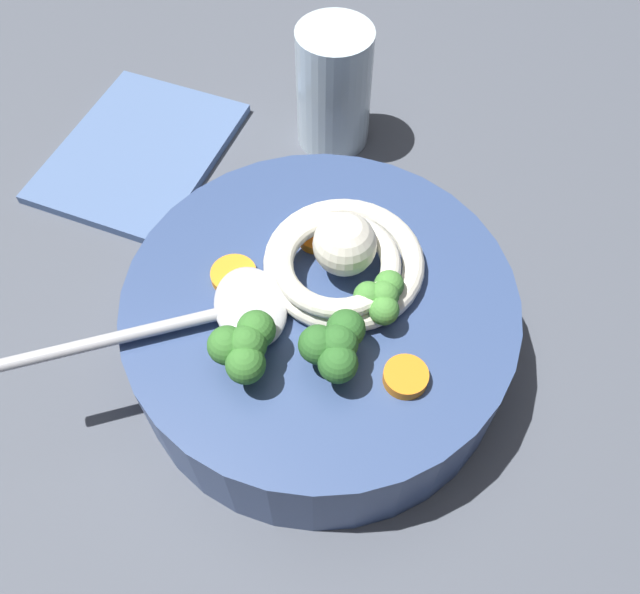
# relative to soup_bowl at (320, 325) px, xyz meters

# --- Properties ---
(table_slab) EXTENTS (1.18, 1.18, 0.04)m
(table_slab) POSITION_rel_soup_bowl_xyz_m (-0.01, -0.01, -0.06)
(table_slab) COLOR #474C56
(table_slab) RESTS_ON ground
(soup_bowl) EXTENTS (0.25, 0.25, 0.07)m
(soup_bowl) POSITION_rel_soup_bowl_xyz_m (0.00, 0.00, 0.00)
(soup_bowl) COLOR #334775
(soup_bowl) RESTS_ON table_slab
(noodle_pile) EXTENTS (0.11, 0.11, 0.05)m
(noodle_pile) POSITION_rel_soup_bowl_xyz_m (-0.02, 0.01, 0.05)
(noodle_pile) COLOR silver
(noodle_pile) RESTS_ON soup_bowl
(soup_spoon) EXTENTS (0.08, 0.17, 0.02)m
(soup_spoon) POSITION_rel_soup_bowl_xyz_m (0.02, -0.06, 0.04)
(soup_spoon) COLOR #B7B7BC
(soup_spoon) RESTS_ON soup_bowl
(broccoli_floret_right) EXTENTS (0.04, 0.04, 0.04)m
(broccoli_floret_right) POSITION_rel_soup_bowl_xyz_m (0.05, 0.01, 0.06)
(broccoli_floret_right) COLOR #7A9E60
(broccoli_floret_right) RESTS_ON soup_bowl
(broccoli_floret_beside_chili) EXTENTS (0.04, 0.03, 0.03)m
(broccoli_floret_beside_chili) POSITION_rel_soup_bowl_xyz_m (0.01, 0.04, 0.05)
(broccoli_floret_beside_chili) COLOR #7A9E60
(broccoli_floret_beside_chili) RESTS_ON soup_bowl
(broccoli_floret_rear) EXTENTS (0.04, 0.04, 0.04)m
(broccoli_floret_rear) POSITION_rel_soup_bowl_xyz_m (0.05, -0.04, 0.06)
(broccoli_floret_rear) COLOR #7A9E60
(broccoli_floret_rear) RESTS_ON soup_bowl
(carrot_slice_near_spoon) EXTENTS (0.02, 0.02, 0.01)m
(carrot_slice_near_spoon) POSITION_rel_soup_bowl_xyz_m (-0.05, -0.00, 0.04)
(carrot_slice_near_spoon) COLOR orange
(carrot_slice_near_spoon) RESTS_ON soup_bowl
(carrot_slice_beside_noodles) EXTENTS (0.03, 0.03, 0.01)m
(carrot_slice_beside_noodles) POSITION_rel_soup_bowl_xyz_m (0.06, 0.05, 0.04)
(carrot_slice_beside_noodles) COLOR orange
(carrot_slice_beside_noodles) RESTS_ON soup_bowl
(carrot_slice_extra_b) EXTENTS (0.03, 0.03, 0.01)m
(carrot_slice_extra_b) POSITION_rel_soup_bowl_xyz_m (-0.01, -0.06, 0.04)
(carrot_slice_extra_b) COLOR orange
(carrot_slice_extra_b) RESTS_ON soup_bowl
(drinking_glass) EXTENTS (0.06, 0.06, 0.11)m
(drinking_glass) POSITION_rel_soup_bowl_xyz_m (-0.22, 0.00, 0.02)
(drinking_glass) COLOR silver
(drinking_glass) RESTS_ON table_slab
(folded_napkin) EXTENTS (0.21, 0.18, 0.01)m
(folded_napkin) POSITION_rel_soup_bowl_xyz_m (-0.19, -0.16, -0.03)
(folded_napkin) COLOR #4C6693
(folded_napkin) RESTS_ON table_slab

